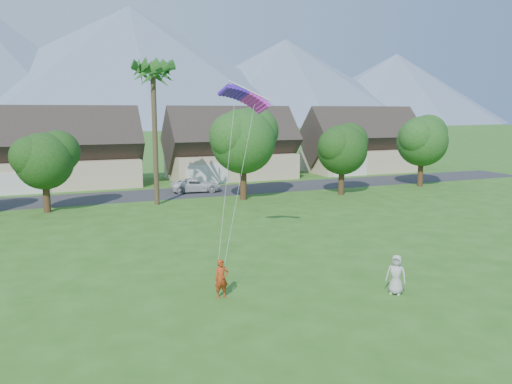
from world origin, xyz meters
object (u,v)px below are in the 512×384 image
kite_flyer (221,279)px  parked_car (196,185)px  watcher (396,275)px  parafoil_kite (245,96)px

kite_flyer → parked_car: bearing=75.0°
watcher → parafoil_kite: bearing=162.9°
parafoil_kite → parked_car: bearing=76.2°
watcher → parked_car: watcher is taller
kite_flyer → watcher: (7.45, -2.54, 0.04)m
parked_car → parafoil_kite: (-3.29, -22.86, 8.35)m
kite_flyer → parafoil_kite: size_ratio=0.60×
kite_flyer → parked_car: kite_flyer is taller
parafoil_kite → watcher: bearing=-70.6°
parked_car → parafoil_kite: 24.56m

